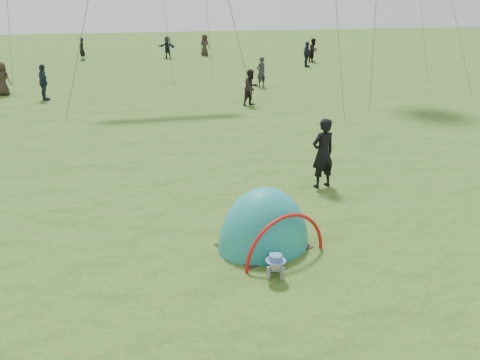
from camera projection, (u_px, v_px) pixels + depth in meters
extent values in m
plane|color=#245A1A|center=(324.00, 291.00, 9.22)|extent=(140.00, 140.00, 0.00)
ellipsoid|color=#177477|center=(264.00, 246.00, 10.86)|extent=(2.35, 2.14, 2.51)
imported|color=black|center=(323.00, 153.00, 13.94)|extent=(0.77, 0.60, 1.86)
imported|color=#282630|center=(261.00, 72.00, 29.44)|extent=(0.72, 0.62, 1.65)
imported|color=black|center=(251.00, 87.00, 24.50)|extent=(1.00, 0.92, 1.66)
imported|color=#1F2B3B|center=(44.00, 82.00, 25.68)|extent=(0.77, 1.10, 1.73)
imported|color=#2E241C|center=(2.00, 79.00, 27.01)|extent=(0.97, 0.84, 1.67)
imported|color=black|center=(167.00, 47.00, 42.90)|extent=(1.54, 1.47, 1.74)
imported|color=black|center=(314.00, 50.00, 40.37)|extent=(1.09, 1.04, 1.78)
imported|color=#1C222F|center=(307.00, 54.00, 37.81)|extent=(0.44, 1.04, 1.76)
imported|color=#322621|center=(205.00, 45.00, 44.85)|extent=(1.00, 0.81, 1.77)
imported|color=black|center=(82.00, 49.00, 41.82)|extent=(0.66, 0.75, 1.72)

